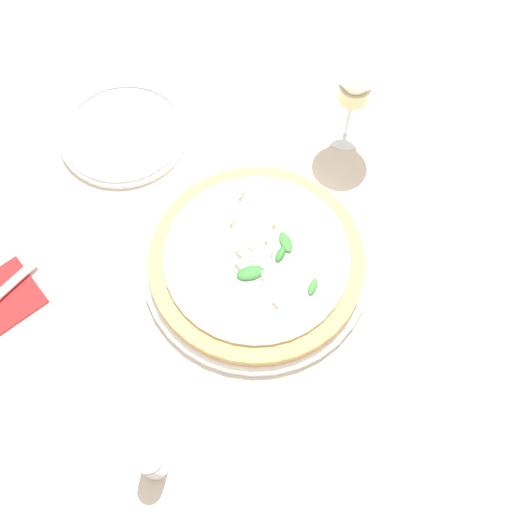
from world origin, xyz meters
The scene contains 5 objects.
ground_plane centered at (0.00, 0.00, 0.00)m, with size 6.00×6.00×0.00m, color beige.
pizza_arugula_main centered at (-0.01, 0.00, 0.02)m, with size 0.32×0.32×0.05m.
wine_glass centered at (-0.25, -0.12, 0.11)m, with size 0.09×0.09×0.15m.
side_plate_white centered at (0.05, -0.31, 0.01)m, with size 0.20×0.20×0.02m.
shaker_pepper centered at (0.24, 0.17, 0.03)m, with size 0.03×0.03×0.07m.
Camera 1 is at (0.18, 0.31, 0.77)m, focal length 42.00 mm.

